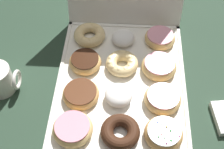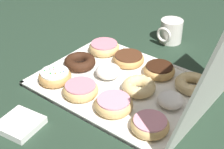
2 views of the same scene
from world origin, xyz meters
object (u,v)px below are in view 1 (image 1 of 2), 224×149
Objects in this scene: chocolate_cake_ring_donut_1 at (120,132)px; cruller_donut_9 at (90,35)px; pink_frosted_donut_11 at (160,38)px; pink_frosted_donut_0 at (73,129)px; coffee_mug at (0,79)px; powdered_filled_donut_10 at (123,38)px; sprinkle_donut_2 at (164,134)px; powdered_filled_donut_4 at (119,95)px; chocolate_frosted_donut_6 at (85,62)px; donut_box at (121,84)px; pink_frosted_donut_8 at (159,66)px; cruller_donut_7 at (121,63)px; pink_frosted_donut_5 at (162,99)px; chocolate_frosted_donut_3 at (81,94)px.

cruller_donut_9 is (-0.13, 0.39, 0.00)m from chocolate_cake_ring_donut_1.
chocolate_cake_ring_donut_1 is at bearing -108.33° from pink_frosted_donut_11.
pink_frosted_donut_11 is at bearing 55.33° from pink_frosted_donut_0.
powdered_filled_donut_10 is at bearing 30.22° from coffee_mug.
sprinkle_donut_2 is 0.18m from powdered_filled_donut_4.
chocolate_cake_ring_donut_1 is 0.12m from sprinkle_donut_2.
chocolate_frosted_donut_6 is (-0.13, 0.26, 0.00)m from chocolate_cake_ring_donut_1.
donut_box is 6.31× the size of powdered_filled_donut_4.
donut_box is at bearing -153.41° from pink_frosted_donut_8.
chocolate_frosted_donut_6 is 0.93× the size of pink_frosted_donut_8.
cruller_donut_9 is (-0.25, 0.14, -0.00)m from pink_frosted_donut_8.
pink_frosted_donut_11 is (0.13, 0.39, 0.00)m from chocolate_cake_ring_donut_1.
pink_frosted_donut_0 and cruller_donut_9 have the same top height.
chocolate_cake_ring_donut_1 is 0.38m from powdered_filled_donut_10.
pink_frosted_donut_5 is at bearing -44.95° from cruller_donut_7.
pink_frosted_donut_0 is 1.01× the size of pink_frosted_donut_8.
chocolate_frosted_donut_3 is at bearing 179.50° from powdered_filled_donut_4.
pink_frosted_donut_8 is (-0.00, 0.25, -0.00)m from sprinkle_donut_2.
donut_box is 4.68× the size of pink_frosted_donut_8.
powdered_filled_donut_4 is at bearing -47.75° from chocolate_frosted_donut_6.
chocolate_frosted_donut_6 is at bearing -179.99° from cruller_donut_7.
cruller_donut_9 is at bearing 123.41° from sprinkle_donut_2.
cruller_donut_7 and cruller_donut_9 have the same top height.
powdered_filled_donut_4 reaches higher than cruller_donut_9.
pink_frosted_donut_8 is (0.13, 0.13, -0.00)m from powdered_filled_donut_4.
cruller_donut_7 is at bearing 89.46° from powdered_filled_donut_4.
chocolate_frosted_donut_6 is at bearing 134.96° from sprinkle_donut_2.
chocolate_frosted_donut_3 is at bearing -90.11° from cruller_donut_9.
chocolate_frosted_donut_6 is 0.99× the size of coffee_mug.
chocolate_frosted_donut_3 is at bearing 86.18° from pink_frosted_donut_0.
coffee_mug reaches higher than cruller_donut_7.
chocolate_frosted_donut_3 is 1.05× the size of cruller_donut_7.
cruller_donut_7 reaches higher than pink_frosted_donut_11.
cruller_donut_7 reaches higher than chocolate_cake_ring_donut_1.
powdered_filled_donut_10 is (-0.13, 0.38, -0.00)m from sprinkle_donut_2.
chocolate_cake_ring_donut_1 is at bearing -87.85° from cruller_donut_7.
cruller_donut_7 is (-0.13, 0.26, -0.00)m from sprinkle_donut_2.
pink_frosted_donut_0 is 0.29m from pink_frosted_donut_5.
coffee_mug is at bearing -174.40° from donut_box.
pink_frosted_donut_0 reaches higher than pink_frosted_donut_11.
powdered_filled_donut_4 reaches higher than donut_box.
sprinkle_donut_2 reaches higher than pink_frosted_donut_8.
pink_frosted_donut_11 is at bearing 45.33° from chocolate_frosted_donut_3.
chocolate_frosted_donut_3 is 1.39× the size of powdered_filled_donut_10.
chocolate_cake_ring_donut_1 is 0.42m from coffee_mug.
donut_box is 4.75× the size of chocolate_frosted_donut_3.
cruller_donut_7 is 1.33× the size of powdered_filled_donut_10.
coffee_mug is at bearing -157.75° from chocolate_frosted_donut_6.
chocolate_frosted_donut_6 is 1.32× the size of powdered_filled_donut_10.
pink_frosted_donut_8 is at bearing 91.03° from sprinkle_donut_2.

